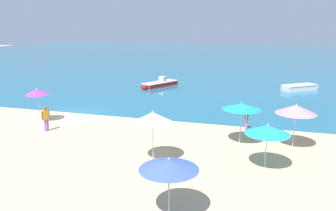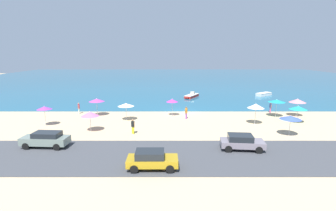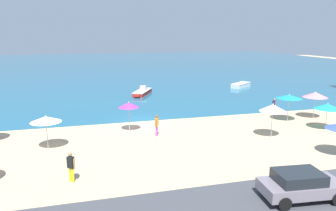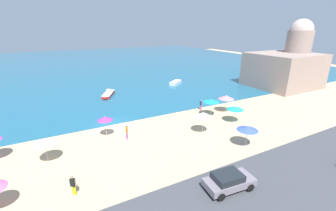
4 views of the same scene
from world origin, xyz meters
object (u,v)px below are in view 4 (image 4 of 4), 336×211
object	(u,v)px
beach_umbrella_3	(247,128)
beach_umbrella_4	(235,108)
beach_umbrella_7	(211,101)
beach_umbrella_9	(105,119)
beach_umbrella_0	(44,142)
bather_1	(73,184)
skiff_nearshore	(108,94)
beach_umbrella_6	(203,115)
bather_3	(127,131)
skiff_offshore	(176,82)
beach_umbrella_5	(226,97)
bather_0	(201,104)
parked_car_0	(229,181)
harbor_fortress	(287,65)

from	to	relation	value
beach_umbrella_3	beach_umbrella_4	size ratio (longest dim) A/B	1.00
beach_umbrella_7	beach_umbrella_9	distance (m)	14.71
beach_umbrella_0	bather_1	bearing A→B (deg)	-74.20
beach_umbrella_0	beach_umbrella_7	bearing A→B (deg)	5.65
bather_1	skiff_nearshore	distance (m)	26.35
beach_umbrella_4	beach_umbrella_6	bearing A→B (deg)	-172.76
beach_umbrella_4	bather_3	world-z (taller)	beach_umbrella_4
beach_umbrella_0	bather_1	distance (m)	6.27
beach_umbrella_0	skiff_offshore	size ratio (longest dim) A/B	0.59
beach_umbrella_5	skiff_nearshore	distance (m)	21.47
beach_umbrella_6	bather_1	xyz separation A→B (m)	(-14.98, -4.05, -1.43)
beach_umbrella_0	bather_3	world-z (taller)	beach_umbrella_0
beach_umbrella_5	bather_0	size ratio (longest dim) A/B	1.58
beach_umbrella_6	skiff_nearshore	xyz separation A→B (m)	(-6.21, 20.79, -2.01)
bather_3	beach_umbrella_6	bearing A→B (deg)	-17.60
bather_1	bather_3	world-z (taller)	bather_3
beach_umbrella_0	beach_umbrella_4	xyz separation A→B (m)	(22.37, -1.15, -0.16)
beach_umbrella_9	bather_1	size ratio (longest dim) A/B	1.50
bather_3	parked_car_0	distance (m)	12.58
beach_umbrella_7	beach_umbrella_9	world-z (taller)	beach_umbrella_7
beach_umbrella_5	parked_car_0	bearing A→B (deg)	-130.89
bather_1	beach_umbrella_0	bearing A→B (deg)	105.80
beach_umbrella_0	bather_0	xyz separation A→B (m)	(21.12, 4.64, -1.23)
parked_car_0	harbor_fortress	xyz separation A→B (m)	(33.73, 19.65, 3.68)
beach_umbrella_5	beach_umbrella_9	xyz separation A→B (m)	(-17.75, 0.31, -0.03)
beach_umbrella_9	bather_3	size ratio (longest dim) A/B	1.47
bather_0	harbor_fortress	xyz separation A→B (m)	(25.04, 4.03, 3.56)
beach_umbrella_9	harbor_fortress	xyz separation A→B (m)	(39.98, 6.05, 2.22)
harbor_fortress	beach_umbrella_9	bearing A→B (deg)	-171.39
beach_umbrella_9	bather_0	xyz separation A→B (m)	(14.93, 2.02, -1.34)
bather_1	parked_car_0	distance (m)	11.88
parked_car_0	skiff_offshore	size ratio (longest dim) A/B	1.00
bather_0	beach_umbrella_7	bearing A→B (deg)	-95.11
skiff_nearshore	harbor_fortress	distance (m)	37.38
beach_umbrella_4	bather_3	size ratio (longest dim) A/B	1.32
harbor_fortress	beach_umbrella_0	bearing A→B (deg)	-169.35
bather_3	harbor_fortress	bearing A→B (deg)	11.63
beach_umbrella_5	parked_car_0	size ratio (longest dim) A/B	0.64
beach_umbrella_7	bather_1	world-z (taller)	beach_umbrella_7
beach_umbrella_6	beach_umbrella_3	bearing A→B (deg)	-64.76
beach_umbrella_9	parked_car_0	world-z (taller)	beach_umbrella_9
beach_umbrella_5	skiff_offshore	size ratio (longest dim) A/B	0.63
harbor_fortress	beach_umbrella_6	bearing A→B (deg)	-160.32
beach_umbrella_7	parked_car_0	xyz separation A→B (m)	(-8.46, -13.04, -1.50)
skiff_nearshore	beach_umbrella_3	bearing A→B (deg)	-71.70
beach_umbrella_0	bather_1	size ratio (longest dim) A/B	1.44
skiff_nearshore	harbor_fortress	xyz separation A→B (m)	(35.72, -10.23, 4.12)
beach_umbrella_6	skiff_offshore	world-z (taller)	beach_umbrella_6
bather_3	bather_0	bearing A→B (deg)	16.27
beach_umbrella_0	beach_umbrella_3	distance (m)	20.01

